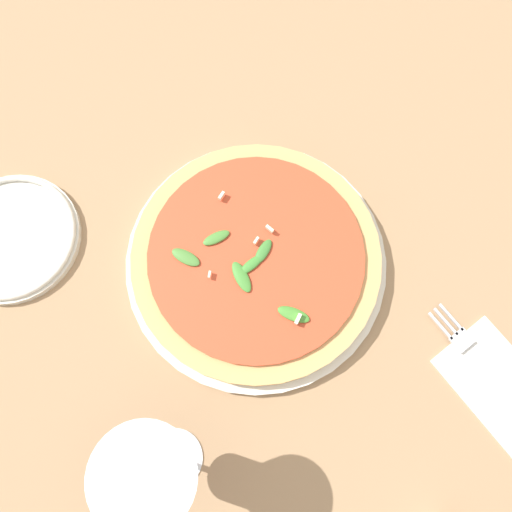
% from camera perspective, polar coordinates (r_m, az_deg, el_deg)
% --- Properties ---
extents(ground_plane, '(6.00, 6.00, 0.00)m').
position_cam_1_polar(ground_plane, '(0.65, 2.51, -0.69)').
color(ground_plane, '#9E7A56').
extents(pizza_arugula_main, '(0.33, 0.33, 0.05)m').
position_cam_1_polar(pizza_arugula_main, '(0.63, -0.01, -0.36)').
color(pizza_arugula_main, silver).
rests_on(pizza_arugula_main, ground_plane).
extents(wine_glass, '(0.09, 0.09, 0.17)m').
position_cam_1_polar(wine_glass, '(0.51, -11.60, -22.88)').
color(wine_glass, white).
rests_on(wine_glass, ground_plane).
extents(napkin, '(0.15, 0.10, 0.01)m').
position_cam_1_polar(napkin, '(0.69, 26.06, -13.16)').
color(napkin, silver).
rests_on(napkin, ground_plane).
extents(fork, '(0.22, 0.03, 0.00)m').
position_cam_1_polar(fork, '(0.68, 25.80, -12.63)').
color(fork, silver).
rests_on(fork, ground_plane).
extents(side_plate_white, '(0.18, 0.18, 0.02)m').
position_cam_1_polar(side_plate_white, '(0.73, -26.22, 1.95)').
color(side_plate_white, silver).
rests_on(side_plate_white, ground_plane).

